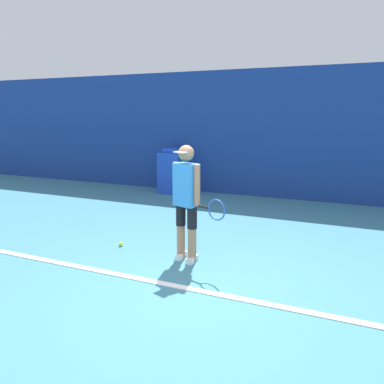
# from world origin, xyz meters

# --- Properties ---
(ground_plane) EXTENTS (24.00, 24.00, 0.00)m
(ground_plane) POSITION_xyz_m (0.00, 0.00, 0.00)
(ground_plane) COLOR teal
(back_wall) EXTENTS (24.00, 0.10, 3.16)m
(back_wall) POSITION_xyz_m (0.00, 5.70, 1.58)
(back_wall) COLOR navy
(back_wall) RESTS_ON ground_plane
(court_baseline) EXTENTS (21.60, 0.10, 0.01)m
(court_baseline) POSITION_xyz_m (0.00, 0.19, 0.01)
(court_baseline) COLOR white
(court_baseline) RESTS_ON ground_plane
(tennis_player) EXTENTS (0.88, 0.39, 1.65)m
(tennis_player) POSITION_xyz_m (-0.45, 1.01, 0.92)
(tennis_player) COLOR #A37556
(tennis_player) RESTS_ON ground_plane
(tennis_ball) EXTENTS (0.07, 0.07, 0.07)m
(tennis_ball) POSITION_xyz_m (-1.65, 1.12, 0.03)
(tennis_ball) COLOR #D1E533
(tennis_ball) RESTS_ON ground_plane
(covered_chair) EXTENTS (0.61, 0.70, 1.19)m
(covered_chair) POSITION_xyz_m (-2.74, 5.25, 0.57)
(covered_chair) COLOR blue
(covered_chair) RESTS_ON ground_plane
(water_bottle) EXTENTS (0.08, 0.08, 0.27)m
(water_bottle) POSITION_xyz_m (-2.22, 5.11, 0.13)
(water_bottle) COLOR white
(water_bottle) RESTS_ON ground_plane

